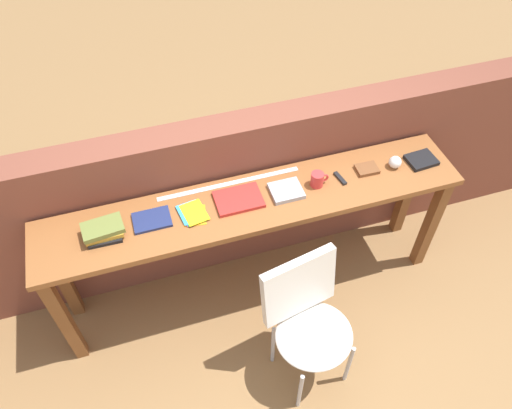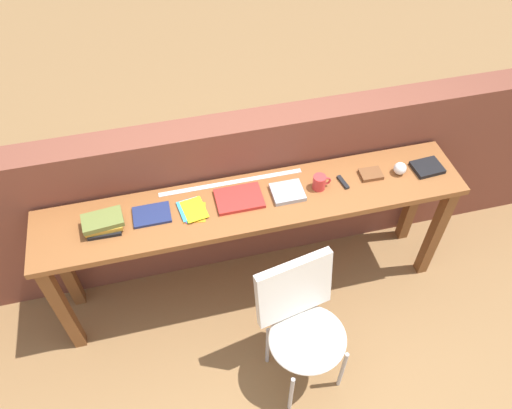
# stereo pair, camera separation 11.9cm
# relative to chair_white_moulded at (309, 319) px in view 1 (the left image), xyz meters

# --- Properties ---
(ground_plane) EXTENTS (40.00, 40.00, 0.00)m
(ground_plane) POSITION_rel_chair_white_moulded_xyz_m (-0.12, 0.33, -0.53)
(ground_plane) COLOR olive
(brick_wall_back) EXTENTS (6.00, 0.20, 1.19)m
(brick_wall_back) POSITION_rel_chair_white_moulded_xyz_m (-0.12, 0.97, 0.07)
(brick_wall_back) COLOR brown
(brick_wall_back) RESTS_ON ground
(sideboard) EXTENTS (2.50, 0.44, 0.88)m
(sideboard) POSITION_rel_chair_white_moulded_xyz_m (-0.12, 0.63, 0.21)
(sideboard) COLOR brown
(sideboard) RESTS_ON ground
(chair_white_moulded) EXTENTS (0.52, 0.53, 0.89)m
(chair_white_moulded) POSITION_rel_chair_white_moulded_xyz_m (0.00, 0.00, 0.00)
(chair_white_moulded) COLOR silver
(chair_white_moulded) RESTS_ON ground
(book_stack_leftmost) EXTENTS (0.23, 0.16, 0.08)m
(book_stack_leftmost) POSITION_rel_chair_white_moulded_xyz_m (-0.96, 0.63, 0.39)
(book_stack_leftmost) COLOR black
(book_stack_leftmost) RESTS_ON sideboard
(magazine_cycling) EXTENTS (0.21, 0.15, 0.02)m
(magazine_cycling) POSITION_rel_chair_white_moulded_xyz_m (-0.70, 0.65, 0.36)
(magazine_cycling) COLOR navy
(magazine_cycling) RESTS_ON sideboard
(pamphlet_pile_colourful) EXTENTS (0.17, 0.19, 0.01)m
(pamphlet_pile_colourful) POSITION_rel_chair_white_moulded_xyz_m (-0.48, 0.63, 0.36)
(pamphlet_pile_colourful) COLOR orange
(pamphlet_pile_colourful) RESTS_ON sideboard
(book_open_centre) EXTENTS (0.27, 0.20, 0.02)m
(book_open_centre) POSITION_rel_chair_white_moulded_xyz_m (-0.20, 0.65, 0.36)
(book_open_centre) COLOR red
(book_open_centre) RESTS_ON sideboard
(book_grey_hardcover) EXTENTS (0.18, 0.16, 0.03)m
(book_grey_hardcover) POSITION_rel_chair_white_moulded_xyz_m (0.08, 0.63, 0.37)
(book_grey_hardcover) COLOR #9E9EA3
(book_grey_hardcover) RESTS_ON sideboard
(mug) EXTENTS (0.11, 0.08, 0.09)m
(mug) POSITION_rel_chair_white_moulded_xyz_m (0.27, 0.63, 0.40)
(mug) COLOR red
(mug) RESTS_ON sideboard
(multitool_folded) EXTENTS (0.04, 0.11, 0.02)m
(multitool_folded) POSITION_rel_chair_white_moulded_xyz_m (0.42, 0.63, 0.36)
(multitool_folded) COLOR black
(multitool_folded) RESTS_ON sideboard
(leather_journal_brown) EXTENTS (0.13, 0.10, 0.02)m
(leather_journal_brown) POSITION_rel_chair_white_moulded_xyz_m (0.60, 0.65, 0.37)
(leather_journal_brown) COLOR brown
(leather_journal_brown) RESTS_ON sideboard
(sports_ball_small) EXTENTS (0.08, 0.08, 0.08)m
(sports_ball_small) POSITION_rel_chair_white_moulded_xyz_m (0.78, 0.63, 0.39)
(sports_ball_small) COLOR silver
(sports_ball_small) RESTS_ON sideboard
(book_repair_rightmost) EXTENTS (0.18, 0.15, 0.03)m
(book_repair_rightmost) POSITION_rel_chair_white_moulded_xyz_m (0.96, 0.63, 0.37)
(book_repair_rightmost) COLOR black
(book_repair_rightmost) RESTS_ON sideboard
(ruler_metal_back_edge) EXTENTS (0.86, 0.03, 0.00)m
(ruler_metal_back_edge) POSITION_rel_chair_white_moulded_xyz_m (-0.22, 0.80, 0.35)
(ruler_metal_back_edge) COLOR silver
(ruler_metal_back_edge) RESTS_ON sideboard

